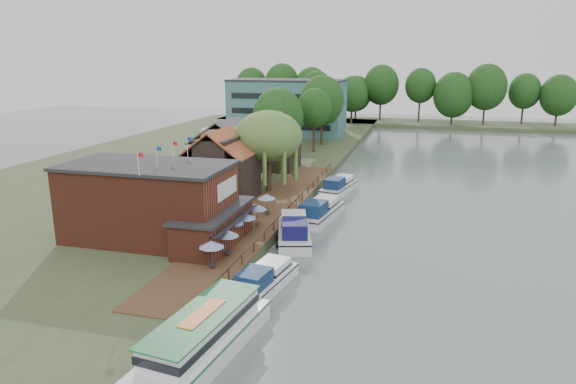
% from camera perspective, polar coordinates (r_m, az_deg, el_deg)
% --- Properties ---
extents(ground, '(260.00, 260.00, 0.00)m').
position_cam_1_polar(ground, '(46.59, 3.25, -7.66)').
color(ground, slate).
rests_on(ground, ground).
extents(land_bank, '(50.00, 140.00, 1.00)m').
position_cam_1_polar(land_bank, '(88.11, -11.19, 3.09)').
color(land_bank, '#384728').
rests_on(land_bank, ground).
extents(quay_deck, '(6.00, 50.00, 0.10)m').
position_cam_1_polar(quay_deck, '(57.31, -2.46, -2.24)').
color(quay_deck, '#47301E').
rests_on(quay_deck, land_bank).
extents(quay_rail, '(0.20, 49.00, 1.00)m').
position_cam_1_polar(quay_rail, '(56.91, 0.28, -1.88)').
color(quay_rail, black).
rests_on(quay_rail, land_bank).
extents(pub, '(20.00, 11.00, 7.30)m').
position_cam_1_polar(pub, '(48.87, -13.19, -1.20)').
color(pub, maroon).
rests_on(pub, land_bank).
extents(hotel_block, '(25.40, 12.40, 12.30)m').
position_cam_1_polar(hotel_block, '(116.85, -0.06, 9.43)').
color(hotel_block, '#38666B').
rests_on(hotel_block, land_bank).
extents(cottage_a, '(8.60, 7.60, 8.50)m').
position_cam_1_polar(cottage_a, '(62.30, -7.53, 3.00)').
color(cottage_a, black).
rests_on(cottage_a, land_bank).
extents(cottage_b, '(9.60, 8.60, 8.50)m').
position_cam_1_polar(cottage_b, '(72.51, -6.68, 4.65)').
color(cottage_b, beige).
rests_on(cottage_b, land_bank).
extents(cottage_c, '(7.60, 7.60, 8.50)m').
position_cam_1_polar(cottage_c, '(79.57, -1.57, 5.63)').
color(cottage_c, black).
rests_on(cottage_c, land_bank).
extents(willow, '(8.60, 8.60, 10.43)m').
position_cam_1_polar(willow, '(65.20, -2.20, 4.49)').
color(willow, '#476B2D').
rests_on(willow, land_bank).
extents(umbrella_0, '(2.11, 2.11, 2.38)m').
position_cam_1_polar(umbrella_0, '(42.17, -8.45, -6.90)').
color(umbrella_0, navy).
rests_on(umbrella_0, quay_deck).
extents(umbrella_1, '(2.02, 2.02, 2.38)m').
position_cam_1_polar(umbrella_1, '(44.53, -6.73, -5.66)').
color(umbrella_1, navy).
rests_on(umbrella_1, quay_deck).
extents(umbrella_2, '(2.04, 2.04, 2.38)m').
position_cam_1_polar(umbrella_2, '(47.59, -6.10, -4.29)').
color(umbrella_2, navy).
rests_on(umbrella_2, quay_deck).
extents(umbrella_3, '(2.43, 2.43, 2.38)m').
position_cam_1_polar(umbrella_3, '(49.18, -4.95, -3.64)').
color(umbrella_3, navy).
rests_on(umbrella_3, quay_deck).
extents(umbrella_4, '(2.05, 2.05, 2.38)m').
position_cam_1_polar(umbrella_4, '(51.86, -3.45, -2.64)').
color(umbrella_4, navy).
rests_on(umbrella_4, quay_deck).
extents(umbrella_5, '(2.01, 2.01, 2.38)m').
position_cam_1_polar(umbrella_5, '(55.76, -2.37, -1.39)').
color(umbrella_5, '#1B4C99').
rests_on(umbrella_5, quay_deck).
extents(cruiser_0, '(4.31, 9.49, 2.19)m').
position_cam_1_polar(cruiser_0, '(40.77, -2.64, -9.34)').
color(cruiser_0, white).
rests_on(cruiser_0, ground).
extents(cruiser_1, '(6.28, 11.25, 2.63)m').
position_cam_1_polar(cruiser_1, '(51.29, 0.68, -3.96)').
color(cruiser_1, silver).
rests_on(cruiser_1, ground).
extents(cruiser_2, '(4.82, 10.77, 2.54)m').
position_cam_1_polar(cruiser_2, '(57.78, 3.57, -1.89)').
color(cruiser_2, silver).
rests_on(cruiser_2, ground).
extents(cruiser_3, '(4.80, 10.02, 2.32)m').
position_cam_1_polar(cruiser_3, '(69.92, 5.70, 0.89)').
color(cruiser_3, silver).
rests_on(cruiser_3, ground).
extents(tour_boat, '(5.34, 13.71, 2.91)m').
position_cam_1_polar(tour_boat, '(32.15, -10.02, -15.83)').
color(tour_boat, silver).
rests_on(tour_boat, ground).
extents(swan, '(0.44, 0.44, 0.44)m').
position_cam_1_polar(swan, '(39.12, -5.59, -11.90)').
color(swan, white).
rests_on(swan, ground).
extents(bank_tree_0, '(8.66, 8.66, 12.02)m').
position_cam_1_polar(bank_tree_0, '(87.84, -1.11, 7.63)').
color(bank_tree_0, '#143811').
rests_on(bank_tree_0, land_bank).
extents(bank_tree_1, '(6.23, 6.23, 11.62)m').
position_cam_1_polar(bank_tree_1, '(93.98, 2.92, 7.95)').
color(bank_tree_1, '#143811').
rests_on(bank_tree_1, land_bank).
extents(bank_tree_2, '(8.55, 8.55, 13.65)m').
position_cam_1_polar(bank_tree_2, '(102.46, 3.78, 9.05)').
color(bank_tree_2, '#143811').
rests_on(bank_tree_2, land_bank).
extents(bank_tree_3, '(7.48, 7.48, 13.97)m').
position_cam_1_polar(bank_tree_3, '(124.29, 3.20, 10.10)').
color(bank_tree_3, '#143811').
rests_on(bank_tree_3, land_bank).
extents(bank_tree_4, '(7.95, 7.95, 12.13)m').
position_cam_1_polar(bank_tree_4, '(131.46, 3.14, 9.94)').
color(bank_tree_4, '#143811').
rests_on(bank_tree_4, land_bank).
extents(bank_tree_5, '(8.15, 8.15, 12.43)m').
position_cam_1_polar(bank_tree_5, '(137.16, 7.11, 10.11)').
color(bank_tree_5, '#143811').
rests_on(bank_tree_5, land_bank).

